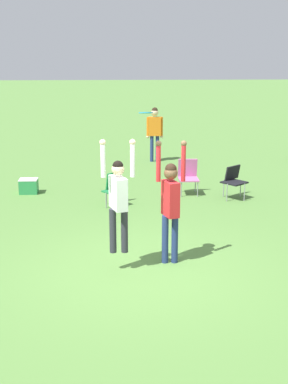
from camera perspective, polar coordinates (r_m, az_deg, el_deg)
name	(u,v)px	position (r m, az deg, el deg)	size (l,w,h in m)	color
ground_plane	(143,270)	(9.54, -0.13, -8.29)	(120.00, 120.00, 0.00)	#56843D
person_jumping	(118,194)	(9.08, -2.77, -0.25)	(0.60, 0.49, 1.99)	#2D2D38
person_defending	(170,199)	(9.47, 2.84, -0.74)	(0.54, 0.43, 2.25)	navy
frisbee	(146,113)	(8.97, 0.20, 8.44)	(0.24, 0.24, 0.05)	#2D9EDB
camping_chair_0	(188,174)	(14.35, 4.73, 1.90)	(0.51, 0.55, 0.93)	gray
camping_chair_2	(114,187)	(13.29, -3.25, 0.56)	(0.63, 0.70, 0.81)	gray
camping_chair_4	(234,179)	(14.07, 9.53, 1.38)	(0.75, 0.83, 0.83)	gray
person_spectator_near	(155,129)	(18.38, 1.15, 6.77)	(0.58, 0.24, 1.87)	navy
cooler_box	(29,186)	(14.74, -12.20, 0.62)	(0.49, 0.39, 0.39)	#2D8C4C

